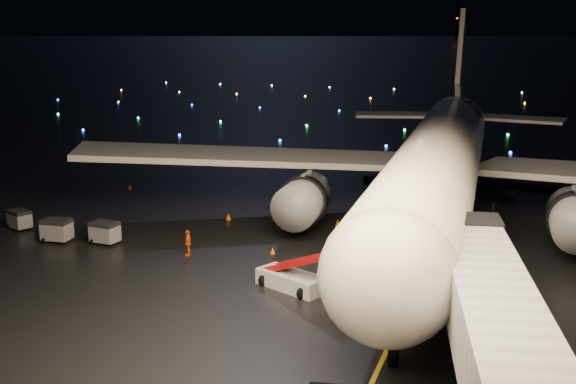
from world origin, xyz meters
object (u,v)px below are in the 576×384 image
(crew_c, at_px, (188,243))
(baggage_cart_1, at_px, (57,230))
(belt_loader, at_px, (292,264))
(baggage_cart_2, at_px, (19,220))
(airliner, at_px, (443,116))
(baggage_cart_0, at_px, (105,233))

(crew_c, bearing_deg, baggage_cart_1, -101.84)
(belt_loader, height_order, baggage_cart_2, belt_loader)
(airliner, height_order, baggage_cart_2, airliner)
(airliner, bearing_deg, baggage_cart_0, -150.67)
(airliner, height_order, baggage_cart_1, airliner)
(baggage_cart_1, distance_m, baggage_cart_2, 5.40)
(crew_c, relative_size, baggage_cart_0, 0.94)
(belt_loader, bearing_deg, baggage_cart_0, -170.92)
(belt_loader, relative_size, baggage_cart_0, 3.39)
(belt_loader, bearing_deg, baggage_cart_1, -166.14)
(crew_c, xyz_separation_m, baggage_cart_0, (-7.25, 0.56, -0.09))
(baggage_cart_0, xyz_separation_m, baggage_cart_2, (-8.78, 1.24, -0.06))
(airliner, bearing_deg, baggage_cart_2, -160.17)
(baggage_cart_2, bearing_deg, baggage_cart_1, 1.42)
(baggage_cart_0, distance_m, baggage_cart_2, 8.87)
(baggage_cart_0, bearing_deg, airliner, 39.07)
(airliner, xyz_separation_m, baggage_cart_2, (-31.92, -13.22, -8.17))
(airliner, bearing_deg, baggage_cart_1, -153.21)
(belt_loader, distance_m, baggage_cart_0, 17.06)
(airliner, bearing_deg, belt_loader, -112.12)
(baggage_cart_0, height_order, baggage_cart_2, baggage_cart_0)
(baggage_cart_2, bearing_deg, crew_c, 16.45)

